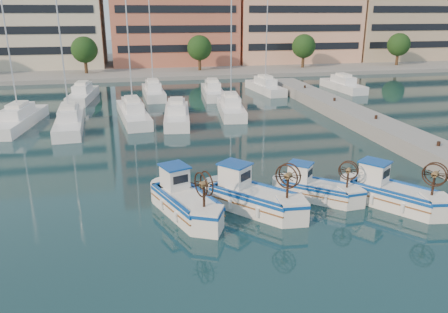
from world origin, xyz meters
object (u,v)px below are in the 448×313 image
fishing_boat_d (392,192)px  fishing_boat_a (185,199)px  fishing_boat_b (252,195)px  fishing_boat_c (315,187)px

fishing_boat_d → fishing_boat_a: bearing=136.7°
fishing_boat_b → fishing_boat_d: 7.44m
fishing_boat_a → fishing_boat_c: (7.24, 0.41, -0.12)m
fishing_boat_a → fishing_boat_b: fishing_boat_b is taller
fishing_boat_a → fishing_boat_b: size_ratio=1.03×
fishing_boat_b → fishing_boat_d: size_ratio=1.01×
fishing_boat_a → fishing_boat_d: 10.90m
fishing_boat_c → fishing_boat_d: size_ratio=0.85×
fishing_boat_a → fishing_boat_c: fishing_boat_a is taller
fishing_boat_b → fishing_boat_c: size_ratio=1.19×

